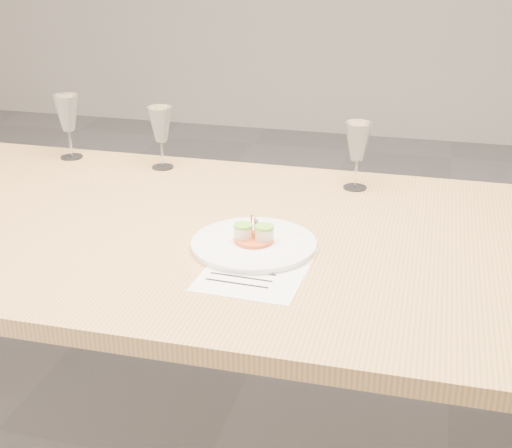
% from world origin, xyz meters
% --- Properties ---
extents(dining_table, '(2.40, 1.00, 0.75)m').
position_xyz_m(dining_table, '(0.00, 0.00, 0.68)').
color(dining_table, tan).
rests_on(dining_table, ground).
extents(dinner_plate, '(0.28, 0.28, 0.07)m').
position_xyz_m(dinner_plate, '(0.17, -0.08, 0.76)').
color(dinner_plate, white).
rests_on(dinner_plate, dining_table).
extents(recipe_sheet, '(0.22, 0.28, 0.00)m').
position_xyz_m(recipe_sheet, '(0.20, -0.18, 0.75)').
color(recipe_sheet, white).
rests_on(recipe_sheet, dining_table).
extents(wine_glass_0, '(0.08, 0.08, 0.20)m').
position_xyz_m(wine_glass_0, '(-0.55, 0.41, 0.89)').
color(wine_glass_0, white).
rests_on(wine_glass_0, dining_table).
extents(wine_glass_1, '(0.07, 0.07, 0.18)m').
position_xyz_m(wine_glass_1, '(-0.24, 0.39, 0.88)').
color(wine_glass_1, white).
rests_on(wine_glass_1, dining_table).
extents(wine_glass_2, '(0.07, 0.07, 0.19)m').
position_xyz_m(wine_glass_2, '(0.34, 0.36, 0.88)').
color(wine_glass_2, white).
rests_on(wine_glass_2, dining_table).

